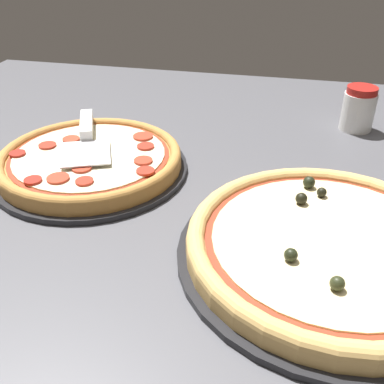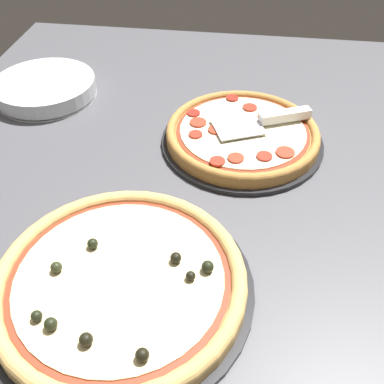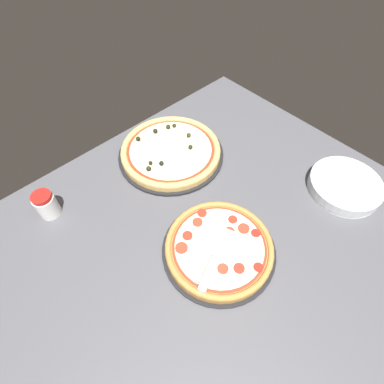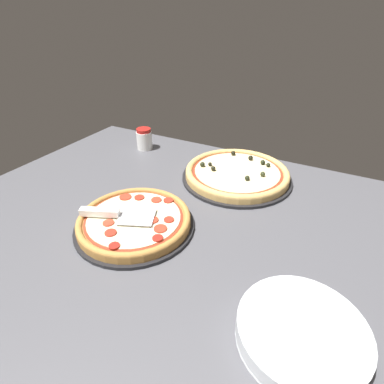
# 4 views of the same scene
# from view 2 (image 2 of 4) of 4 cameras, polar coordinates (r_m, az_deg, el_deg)

# --- Properties ---
(ground_plane) EXTENTS (1.32, 1.19, 0.04)m
(ground_plane) POSITION_cam_2_polar(r_m,az_deg,el_deg) (0.94, 4.25, 4.29)
(ground_plane) COLOR #4C4C51
(pizza_pan_front) EXTENTS (0.34, 0.34, 0.01)m
(pizza_pan_front) POSITION_cam_2_polar(r_m,az_deg,el_deg) (0.95, 6.34, 6.42)
(pizza_pan_front) COLOR black
(pizza_pan_front) RESTS_ON ground_plane
(pizza_front) EXTENTS (0.32, 0.32, 0.03)m
(pizza_front) POSITION_cam_2_polar(r_m,az_deg,el_deg) (0.94, 6.42, 7.44)
(pizza_front) COLOR #B77F3D
(pizza_front) RESTS_ON pizza_pan_front
(pizza_pan_back) EXTENTS (0.39, 0.39, 0.01)m
(pizza_pan_back) POSITION_cam_2_polar(r_m,az_deg,el_deg) (0.69, -8.94, -12.04)
(pizza_pan_back) COLOR black
(pizza_pan_back) RESTS_ON ground_plane
(pizza_back) EXTENTS (0.37, 0.37, 0.04)m
(pizza_back) POSITION_cam_2_polar(r_m,az_deg,el_deg) (0.67, -9.13, -11.02)
(pizza_back) COLOR #DBAD60
(pizza_back) RESTS_ON pizza_pan_back
(serving_spatula) EXTENTS (0.21, 0.13, 0.02)m
(serving_spatula) POSITION_cam_2_polar(r_m,az_deg,el_deg) (0.96, 10.13, 9.17)
(serving_spatula) COLOR silver
(serving_spatula) RESTS_ON pizza_front
(plate_stack) EXTENTS (0.24, 0.24, 0.04)m
(plate_stack) POSITION_cam_2_polar(r_m,az_deg,el_deg) (1.16, -18.13, 12.43)
(plate_stack) COLOR silver
(plate_stack) RESTS_ON ground_plane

